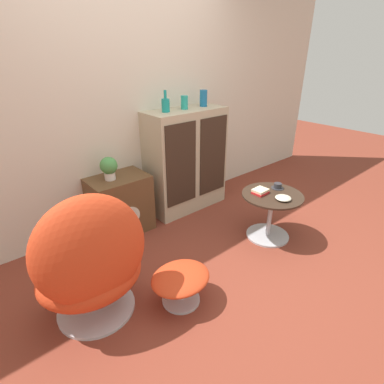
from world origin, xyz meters
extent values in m
plane|color=brown|center=(0.00, 0.00, 0.00)|extent=(12.00, 12.00, 0.00)
cube|color=beige|center=(0.00, 1.40, 1.30)|extent=(6.40, 0.06, 2.60)
cube|color=tan|center=(0.55, 1.17, 0.58)|extent=(0.93, 0.41, 1.17)
cube|color=#332319|center=(0.32, 0.96, 0.64)|extent=(0.39, 0.01, 0.89)
cube|color=#332319|center=(0.78, 0.96, 0.64)|extent=(0.39, 0.01, 0.89)
cube|color=brown|center=(-0.32, 1.17, 0.30)|extent=(0.58, 0.40, 0.61)
cylinder|color=beige|center=(-0.32, 0.97, 0.26)|extent=(0.20, 0.01, 0.20)
cylinder|color=#B7B7BC|center=(-1.00, 0.34, 0.01)|extent=(0.56, 0.56, 0.02)
cylinder|color=#B7B7BC|center=(-1.00, 0.34, 0.09)|extent=(0.06, 0.06, 0.14)
ellipsoid|color=red|center=(-1.00, 0.34, 0.33)|extent=(0.77, 0.67, 0.34)
ellipsoid|color=red|center=(-1.02, 0.20, 0.62)|extent=(0.76, 0.51, 0.77)
cylinder|color=#B7B7BC|center=(-0.48, -0.01, 0.01)|extent=(0.29, 0.29, 0.02)
cylinder|color=#B7B7BC|center=(-0.48, -0.01, 0.10)|extent=(0.04, 0.04, 0.16)
ellipsoid|color=red|center=(-0.48, -0.01, 0.22)|extent=(0.46, 0.39, 0.09)
cylinder|color=#B7B7BC|center=(0.75, 0.10, 0.01)|extent=(0.43, 0.43, 0.02)
cylinder|color=#B7B7BC|center=(0.75, 0.10, 0.24)|extent=(0.04, 0.04, 0.44)
cylinder|color=#332319|center=(0.75, 0.10, 0.47)|extent=(0.59, 0.59, 0.02)
cylinder|color=teal|center=(0.29, 1.17, 1.23)|extent=(0.08, 0.08, 0.13)
cylinder|color=teal|center=(0.29, 1.17, 1.34)|extent=(0.03, 0.03, 0.08)
cylinder|color=teal|center=(0.54, 1.17, 1.24)|extent=(0.08, 0.08, 0.14)
cylinder|color=#196699|center=(0.81, 1.17, 1.26)|extent=(0.08, 0.08, 0.18)
cylinder|color=silver|center=(-0.40, 1.17, 0.64)|extent=(0.10, 0.10, 0.07)
sphere|color=#478E47|center=(-0.40, 1.17, 0.75)|extent=(0.17, 0.17, 0.17)
cylinder|color=#2D2D33|center=(0.91, 0.15, 0.48)|extent=(0.12, 0.12, 0.01)
cylinder|color=#2D2D33|center=(0.91, 0.15, 0.51)|extent=(0.08, 0.08, 0.05)
cube|color=red|center=(0.68, 0.19, 0.49)|extent=(0.14, 0.12, 0.02)
cube|color=beige|center=(0.69, 0.19, 0.51)|extent=(0.15, 0.12, 0.02)
ellipsoid|color=beige|center=(0.73, -0.03, 0.50)|extent=(0.15, 0.15, 0.04)
camera|label=1|loc=(-1.53, -1.37, 1.75)|focal=28.00mm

